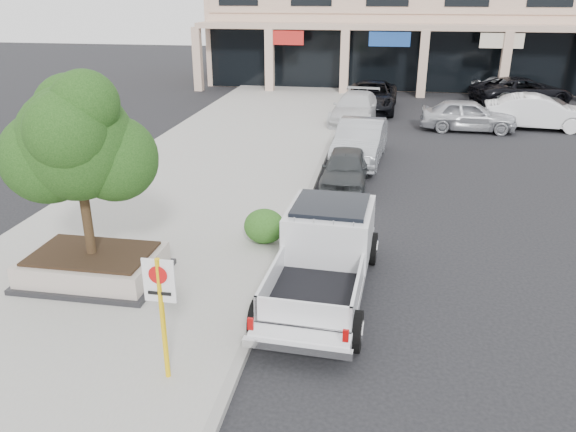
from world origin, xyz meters
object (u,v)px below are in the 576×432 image
(curb_car_b, at_px, (360,141))
(curb_car_c, at_px, (355,108))
(lot_car_e, at_px, (506,88))
(lot_car_a, at_px, (468,115))
(lot_car_d, at_px, (522,91))
(planter, at_px, (94,266))
(curb_car_d, at_px, (371,96))
(lot_car_c, at_px, (549,112))
(curb_car_a, at_px, (345,168))
(lot_car_b, at_px, (538,112))
(planter_tree, at_px, (85,142))
(no_parking_sign, at_px, (161,303))
(pickup_truck, at_px, (323,258))

(curb_car_b, relative_size, curb_car_c, 0.95)
(curb_car_c, height_order, lot_car_e, curb_car_c)
(lot_car_a, xyz_separation_m, lot_car_d, (4.00, 7.50, 0.05))
(planter, relative_size, curb_car_d, 0.54)
(curb_car_d, bearing_deg, lot_car_c, -12.67)
(curb_car_c, distance_m, curb_car_d, 3.45)
(lot_car_c, bearing_deg, curb_car_a, 160.83)
(lot_car_b, height_order, lot_car_e, lot_car_b)
(planter_tree, distance_m, lot_car_a, 20.56)
(curb_car_d, bearing_deg, curb_car_b, -88.54)
(lot_car_c, bearing_deg, planter_tree, 163.68)
(curb_car_a, relative_size, curb_car_b, 0.77)
(no_parking_sign, height_order, lot_car_b, no_parking_sign)
(no_parking_sign, distance_m, curb_car_b, 14.79)
(pickup_truck, distance_m, curb_car_d, 21.47)
(lot_car_b, xyz_separation_m, lot_car_e, (-0.02, 8.27, -0.10))
(planter, xyz_separation_m, curb_car_a, (5.25, 8.16, 0.19))
(pickup_truck, relative_size, lot_car_a, 1.28)
(curb_car_a, relative_size, lot_car_b, 0.76)
(pickup_truck, relative_size, curb_car_d, 0.98)
(curb_car_b, bearing_deg, lot_car_b, 45.47)
(curb_car_b, height_order, lot_car_e, curb_car_b)
(lot_car_b, bearing_deg, curb_car_b, 135.76)
(no_parking_sign, height_order, pickup_truck, no_parking_sign)
(planter_tree, height_order, no_parking_sign, planter_tree)
(lot_car_c, bearing_deg, lot_car_d, 22.83)
(pickup_truck, xyz_separation_m, curb_car_b, (0.25, 10.97, -0.09))
(planter_tree, bearing_deg, lot_car_a, 59.35)
(lot_car_c, xyz_separation_m, lot_car_e, (-0.77, 7.46, 0.01))
(planter_tree, xyz_separation_m, curb_car_b, (5.44, 11.24, -2.58))
(curb_car_b, relative_size, lot_car_d, 0.84)
(pickup_truck, relative_size, curb_car_c, 1.10)
(curb_car_a, relative_size, curb_car_c, 0.73)
(pickup_truck, xyz_separation_m, lot_car_a, (5.20, 17.28, -0.14))
(lot_car_b, distance_m, lot_car_c, 1.11)
(planter, xyz_separation_m, lot_car_a, (10.53, 17.70, 0.31))
(pickup_truck, xyz_separation_m, curb_car_d, (0.33, 21.47, -0.09))
(planter_tree, height_order, lot_car_e, planter_tree)
(pickup_truck, distance_m, lot_car_d, 26.43)
(curb_car_d, relative_size, lot_car_d, 0.99)
(planter_tree, height_order, curb_car_a, planter_tree)
(planter_tree, xyz_separation_m, lot_car_c, (14.61, 19.37, -2.69))
(curb_car_c, bearing_deg, curb_car_b, -79.15)
(pickup_truck, xyz_separation_m, lot_car_b, (8.66, 18.29, -0.09))
(curb_car_a, xyz_separation_m, lot_car_b, (8.74, 10.55, 0.18))
(curb_car_a, xyz_separation_m, lot_car_c, (9.49, 11.37, 0.06))
(lot_car_d, bearing_deg, pickup_truck, 141.25)
(lot_car_e, bearing_deg, lot_car_a, -179.08)
(lot_car_b, distance_m, lot_car_e, 8.28)
(planter_tree, height_order, lot_car_b, planter_tree)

